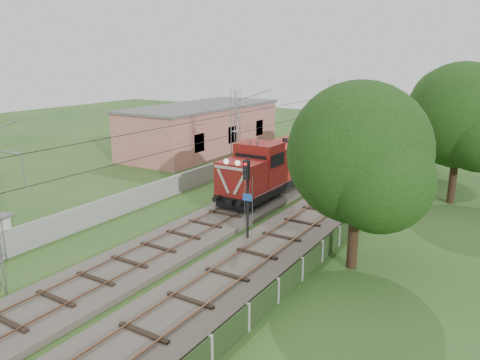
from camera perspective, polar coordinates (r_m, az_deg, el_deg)
The scene contains 13 objects.
ground at distance 26.66m, azimuth -8.97°, elevation -8.33°, with size 140.00×140.00×0.00m, color #2A511E.
track_main at distance 31.84m, azimuth -0.77°, elevation -3.91°, with size 4.20×70.00×0.45m.
track_side at distance 41.31m, azimuth 14.97°, elevation -0.03°, with size 4.20×80.00×0.45m.
catenary at distance 36.52m, azimuth -0.47°, elevation 4.79°, with size 3.31×70.00×8.00m.
boundary_wall at distance 39.19m, azimuth -4.86°, elevation 0.49°, with size 0.25×40.00×1.50m, color #9E9E99.
station_building at distance 53.25m, azimuth -4.58°, elevation 6.36°, with size 8.40×20.40×5.22m.
fence at distance 24.95m, azimuth 9.96°, elevation -8.55°, with size 0.12×32.00×1.20m.
locomotive at distance 38.10m, azimuth 5.76°, elevation 2.34°, with size 2.98×17.00×4.32m.
coach_rake at distance 88.51m, azimuth 24.62°, elevation 8.41°, with size 3.16×94.19×3.65m.
signal_post at distance 26.08m, azimuth 0.86°, elevation -0.77°, with size 0.54×0.42×4.94m.
tree_a at distance 23.10m, azimuth 14.45°, elevation 3.02°, with size 7.25×6.90×9.40m.
tree_b at distance 36.53m, azimuth 25.41°, elevation 6.99°, with size 7.82×7.45×10.14m.
tree_c at distance 44.04m, azimuth 22.77°, elevation 6.19°, with size 5.79×5.51×7.50m.
Camera 1 is at (16.24, -18.42, 10.38)m, focal length 35.00 mm.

